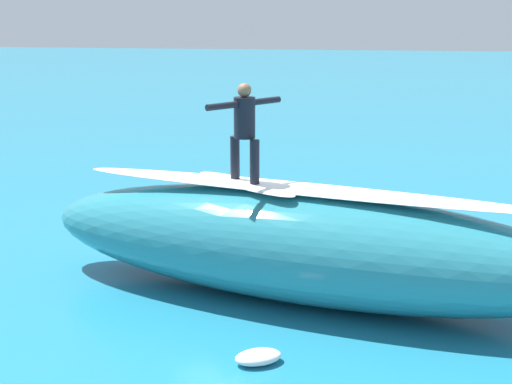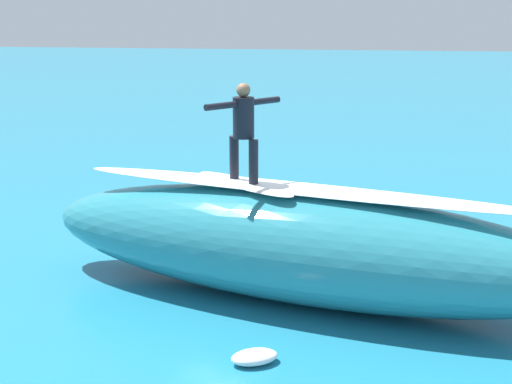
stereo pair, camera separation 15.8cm
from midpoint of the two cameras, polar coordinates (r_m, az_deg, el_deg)
name	(u,v)px [view 2 (the right image)]	position (r m, az deg, el deg)	size (l,w,h in m)	color
ground_plane	(267,256)	(13.15, 1.17, -5.00)	(120.00, 120.00, 0.00)	teal
wave_crest	(300,246)	(11.07, 3.86, -4.20)	(8.61, 2.09, 1.69)	teal
wave_foam_lip	(301,189)	(10.82, 3.94, 0.23)	(7.32, 0.73, 0.08)	white
surfboard_riding	(244,184)	(11.15, -0.56, 0.65)	(2.13, 0.51, 0.07)	silver
surfer_riding	(244,125)	(10.97, -0.57, 5.24)	(0.98, 1.15, 1.50)	black
surfboard_paddling	(266,241)	(13.80, 1.11, -3.83)	(1.93, 0.52, 0.10)	silver
surfer_paddling	(272,233)	(13.68, 1.55, -3.21)	(1.59, 0.98, 0.31)	black
foam_patch_near	(192,238)	(13.90, -4.68, -3.58)	(0.56, 0.38, 0.17)	white
foam_patch_mid	(254,357)	(9.39, 0.37, -12.75)	(0.60, 0.36, 0.18)	white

